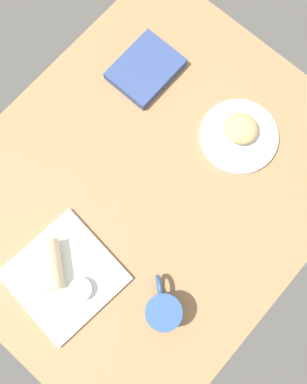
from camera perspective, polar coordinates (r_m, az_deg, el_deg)
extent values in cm
cube|color=#9E754C|center=(124.09, -0.78, 0.57)|extent=(110.00, 90.00, 4.00)
cylinder|color=white|center=(127.69, 10.78, 6.95)|extent=(21.82, 21.82, 1.40)
ellipsoid|color=tan|center=(125.27, 11.08, 7.91)|extent=(9.45, 9.78, 4.75)
cube|color=white|center=(120.23, -11.17, -10.48)|extent=(27.38, 27.38, 1.60)
cylinder|color=silver|center=(117.21, -9.18, -12.10)|extent=(5.77, 5.77, 2.75)
cylinder|color=#D0642A|center=(116.15, -9.27, -12.09)|extent=(4.73, 4.73, 0.40)
cylinder|color=beige|center=(116.84, -13.32, -9.05)|extent=(13.28, 14.14, 7.16)
cube|color=#33477F|center=(132.86, -1.01, 15.31)|extent=(19.08, 15.06, 3.01)
cylinder|color=#2D518C|center=(114.42, 1.28, -14.98)|extent=(9.00, 9.00, 8.89)
cylinder|color=#98613D|center=(110.58, 1.32, -15.05)|extent=(7.38, 7.38, 0.40)
torus|color=#2D518C|center=(114.33, 0.76, -12.03)|extent=(5.06, 5.82, 6.53)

